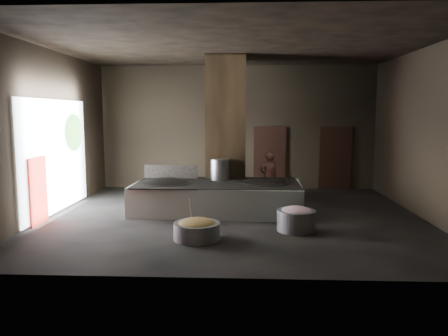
{
  "coord_description": "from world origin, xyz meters",
  "views": [
    {
      "loc": [
        0.26,
        -11.6,
        2.78
      ],
      "look_at": [
        -0.3,
        0.53,
        1.25
      ],
      "focal_mm": 35.0,
      "sensor_mm": 36.0,
      "label": 1
    }
  ],
  "objects_px": {
    "cook": "(268,177)",
    "wok_right": "(265,185)",
    "stock_pot": "(220,170)",
    "wok_left": "(166,185)",
    "veg_basin": "(197,231)",
    "meat_basin": "(296,220)",
    "hearth_platform": "(217,197)"
  },
  "relations": [
    {
      "from": "hearth_platform",
      "to": "cook",
      "type": "relative_size",
      "value": 3.03
    },
    {
      "from": "wok_left",
      "to": "veg_basin",
      "type": "xyz_separation_m",
      "value": [
        1.17,
        -2.76,
        -0.56
      ]
    },
    {
      "from": "hearth_platform",
      "to": "stock_pot",
      "type": "bearing_deg",
      "value": 87.69
    },
    {
      "from": "hearth_platform",
      "to": "stock_pot",
      "type": "distance_m",
      "value": 0.91
    },
    {
      "from": "wok_right",
      "to": "cook",
      "type": "xyz_separation_m",
      "value": [
        0.17,
        1.52,
        0.02
      ]
    },
    {
      "from": "wok_right",
      "to": "veg_basin",
      "type": "relative_size",
      "value": 1.34
    },
    {
      "from": "veg_basin",
      "to": "wok_right",
      "type": "bearing_deg",
      "value": 60.26
    },
    {
      "from": "stock_pot",
      "to": "wok_left",
      "type": "bearing_deg",
      "value": -158.2
    },
    {
      "from": "stock_pot",
      "to": "meat_basin",
      "type": "relative_size",
      "value": 0.67
    },
    {
      "from": "cook",
      "to": "meat_basin",
      "type": "relative_size",
      "value": 1.7
    },
    {
      "from": "hearth_platform",
      "to": "veg_basin",
      "type": "relative_size",
      "value": 4.56
    },
    {
      "from": "stock_pot",
      "to": "veg_basin",
      "type": "relative_size",
      "value": 0.59
    },
    {
      "from": "meat_basin",
      "to": "stock_pot",
      "type": "bearing_deg",
      "value": 127.53
    },
    {
      "from": "cook",
      "to": "veg_basin",
      "type": "xyz_separation_m",
      "value": [
        -1.81,
        -4.38,
        -0.58
      ]
    },
    {
      "from": "stock_pot",
      "to": "meat_basin",
      "type": "xyz_separation_m",
      "value": [
        1.95,
        -2.53,
        -0.88
      ]
    },
    {
      "from": "stock_pot",
      "to": "hearth_platform",
      "type": "bearing_deg",
      "value": -95.19
    },
    {
      "from": "stock_pot",
      "to": "veg_basin",
      "type": "height_order",
      "value": "stock_pot"
    },
    {
      "from": "wok_left",
      "to": "cook",
      "type": "bearing_deg",
      "value": 28.62
    },
    {
      "from": "cook",
      "to": "wok_right",
      "type": "bearing_deg",
      "value": 67.39
    },
    {
      "from": "wok_left",
      "to": "stock_pot",
      "type": "relative_size",
      "value": 2.42
    },
    {
      "from": "hearth_platform",
      "to": "meat_basin",
      "type": "distance_m",
      "value": 2.82
    },
    {
      "from": "veg_basin",
      "to": "hearth_platform",
      "type": "bearing_deg",
      "value": 84.23
    },
    {
      "from": "stock_pot",
      "to": "veg_basin",
      "type": "xyz_separation_m",
      "value": [
        -0.33,
        -3.36,
        -0.94
      ]
    },
    {
      "from": "stock_pot",
      "to": "veg_basin",
      "type": "bearing_deg",
      "value": -95.67
    },
    {
      "from": "stock_pot",
      "to": "meat_basin",
      "type": "height_order",
      "value": "stock_pot"
    },
    {
      "from": "hearth_platform",
      "to": "meat_basin",
      "type": "xyz_separation_m",
      "value": [
        2.0,
        -1.98,
        -0.16
      ]
    },
    {
      "from": "veg_basin",
      "to": "meat_basin",
      "type": "distance_m",
      "value": 2.43
    },
    {
      "from": "meat_basin",
      "to": "cook",
      "type": "bearing_deg",
      "value": 97.58
    },
    {
      "from": "wok_right",
      "to": "wok_left",
      "type": "bearing_deg",
      "value": -177.95
    },
    {
      "from": "hearth_platform",
      "to": "veg_basin",
      "type": "height_order",
      "value": "hearth_platform"
    },
    {
      "from": "cook",
      "to": "wok_left",
      "type": "bearing_deg",
      "value": 12.53
    },
    {
      "from": "wok_left",
      "to": "veg_basin",
      "type": "relative_size",
      "value": 1.44
    }
  ]
}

